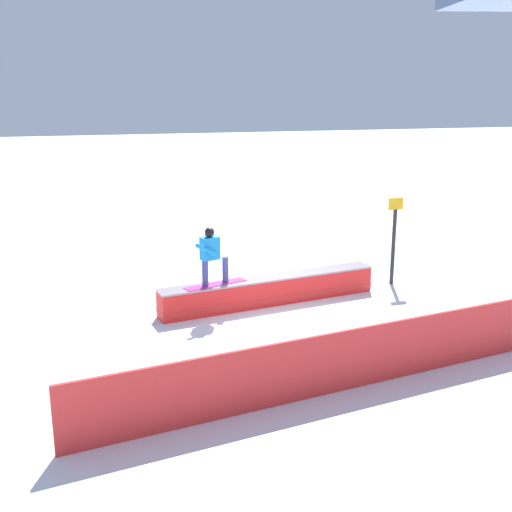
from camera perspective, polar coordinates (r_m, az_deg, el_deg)
ground_plane at (r=14.93m, az=1.28°, el=-4.33°), size 120.00×120.00×0.00m
grind_box at (r=14.83m, az=1.28°, el=-3.25°), size 5.43×1.34×0.66m
snowboarder at (r=13.95m, az=-4.08°, el=0.14°), size 1.51×0.72×1.34m
safety_fence at (r=10.81m, az=8.92°, el=-9.19°), size 9.71×1.48×1.07m
trail_marker at (r=16.47m, az=12.42°, el=1.53°), size 0.40×0.10×2.27m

